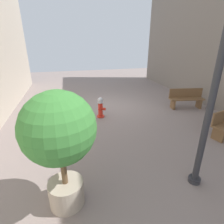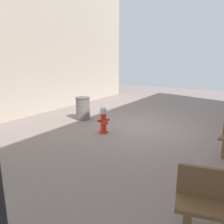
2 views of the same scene
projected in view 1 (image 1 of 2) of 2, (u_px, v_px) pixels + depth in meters
ground_plane at (112, 106)px, 9.14m from camera, size 23.40×23.40×0.00m
fire_hydrant at (101, 107)px, 7.74m from camera, size 0.39×0.40×0.88m
bench_near at (186, 98)px, 8.77m from camera, size 1.70×0.71×0.95m
planter_tree at (59, 136)px, 3.16m from camera, size 1.34×1.34×2.41m
street_lamp at (217, 76)px, 3.35m from camera, size 0.36×0.36×4.11m
trash_bin at (61, 103)px, 8.18m from camera, size 0.58×0.58×0.91m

